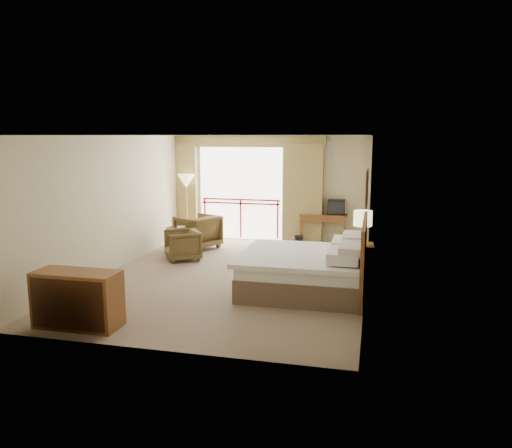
% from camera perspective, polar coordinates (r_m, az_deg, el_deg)
% --- Properties ---
extents(floor, '(7.00, 7.00, 0.00)m').
position_cam_1_polar(floor, '(9.76, -2.53, -5.96)').
color(floor, '#816F5A').
rests_on(floor, ground).
extents(ceiling, '(7.00, 7.00, 0.00)m').
position_cam_1_polar(ceiling, '(9.39, -2.66, 10.09)').
color(ceiling, white).
rests_on(ceiling, wall_back).
extents(wall_back, '(5.00, 0.00, 5.00)m').
position_cam_1_polar(wall_back, '(12.86, 1.72, 4.05)').
color(wall_back, beige).
rests_on(wall_back, ground).
extents(wall_front, '(5.00, 0.00, 5.00)m').
position_cam_1_polar(wall_front, '(6.25, -11.49, -2.57)').
color(wall_front, beige).
rests_on(wall_front, ground).
extents(wall_left, '(0.00, 7.00, 7.00)m').
position_cam_1_polar(wall_left, '(10.45, -15.90, 2.28)').
color(wall_left, beige).
rests_on(wall_left, ground).
extents(wall_right, '(0.00, 7.00, 7.00)m').
position_cam_1_polar(wall_right, '(9.12, 12.69, 1.34)').
color(wall_right, beige).
rests_on(wall_right, ground).
extents(balcony_door, '(2.40, 0.00, 2.40)m').
position_cam_1_polar(balcony_door, '(13.04, -1.75, 3.48)').
color(balcony_door, white).
rests_on(balcony_door, wall_back).
extents(balcony_railing, '(2.09, 0.03, 1.02)m').
position_cam_1_polar(balcony_railing, '(13.07, -1.77, 1.78)').
color(balcony_railing, '#A6190E').
rests_on(balcony_railing, wall_back).
extents(curtain_left, '(1.00, 0.26, 2.50)m').
position_cam_1_polar(curtain_left, '(13.44, -8.72, 3.77)').
color(curtain_left, olive).
rests_on(curtain_left, wall_back).
extents(curtain_right, '(1.00, 0.26, 2.50)m').
position_cam_1_polar(curtain_right, '(12.58, 5.38, 3.42)').
color(curtain_right, olive).
rests_on(curtain_right, wall_back).
extents(valance, '(4.40, 0.22, 0.28)m').
position_cam_1_polar(valance, '(12.86, -1.90, 9.41)').
color(valance, olive).
rests_on(valance, wall_back).
extents(hvac_vent, '(0.50, 0.04, 0.50)m').
position_cam_1_polar(hvac_vent, '(12.56, 7.59, 8.40)').
color(hvac_vent, silver).
rests_on(hvac_vent, wall_back).
extents(bed, '(2.13, 2.06, 0.97)m').
position_cam_1_polar(bed, '(8.80, 5.81, -5.26)').
color(bed, brown).
rests_on(bed, floor).
extents(headboard, '(0.06, 2.10, 1.30)m').
position_cam_1_polar(headboard, '(8.67, 12.18, -3.81)').
color(headboard, brown).
rests_on(headboard, wall_right).
extents(framed_art, '(0.04, 0.72, 0.60)m').
position_cam_1_polar(framed_art, '(8.46, 12.56, 4.10)').
color(framed_art, black).
rests_on(framed_art, wall_right).
extents(nightstand, '(0.48, 0.56, 0.64)m').
position_cam_1_polar(nightstand, '(9.87, 11.94, -4.09)').
color(nightstand, brown).
rests_on(nightstand, floor).
extents(table_lamp, '(0.35, 0.35, 0.62)m').
position_cam_1_polar(table_lamp, '(9.75, 12.11, 0.56)').
color(table_lamp, tan).
rests_on(table_lamp, nightstand).
extents(phone, '(0.22, 0.19, 0.08)m').
position_cam_1_polar(phone, '(9.64, 11.69, -2.22)').
color(phone, black).
rests_on(phone, nightstand).
extents(desk, '(1.17, 0.56, 0.76)m').
position_cam_1_polar(desk, '(12.67, 7.79, 0.43)').
color(desk, brown).
rests_on(desk, floor).
extents(tv, '(0.41, 0.33, 0.38)m').
position_cam_1_polar(tv, '(12.53, 9.17, 1.92)').
color(tv, black).
rests_on(tv, desk).
extents(coffee_maker, '(0.17, 0.17, 0.29)m').
position_cam_1_polar(coffee_maker, '(12.61, 6.22, 1.84)').
color(coffee_maker, black).
rests_on(coffee_maker, desk).
extents(cup, '(0.09, 0.09, 0.10)m').
position_cam_1_polar(cup, '(12.56, 6.86, 1.36)').
color(cup, white).
rests_on(cup, desk).
extents(wastebasket, '(0.24, 0.24, 0.30)m').
position_cam_1_polar(wastebasket, '(12.16, 4.87, -2.06)').
color(wastebasket, black).
rests_on(wastebasket, floor).
extents(armchair_far, '(1.19, 1.18, 0.81)m').
position_cam_1_polar(armchair_far, '(12.21, -6.64, -2.75)').
color(armchair_far, '#47381A').
rests_on(armchair_far, floor).
extents(armchair_near, '(0.99, 0.99, 0.66)m').
position_cam_1_polar(armchair_near, '(11.13, -8.35, -4.06)').
color(armchair_near, '#47381A').
rests_on(armchair_near, floor).
extents(side_table, '(0.53, 0.53, 0.58)m').
position_cam_1_polar(side_table, '(11.77, -8.96, -1.32)').
color(side_table, black).
rests_on(side_table, floor).
extents(book, '(0.26, 0.30, 0.02)m').
position_cam_1_polar(book, '(11.74, -8.98, -0.42)').
color(book, white).
rests_on(book, side_table).
extents(floor_lamp, '(0.44, 0.44, 1.71)m').
position_cam_1_polar(floor_lamp, '(13.05, -7.98, 4.60)').
color(floor_lamp, tan).
rests_on(floor_lamp, floor).
extents(dresser, '(1.22, 0.52, 0.81)m').
position_cam_1_polar(dresser, '(7.59, -19.74, -8.10)').
color(dresser, brown).
rests_on(dresser, floor).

